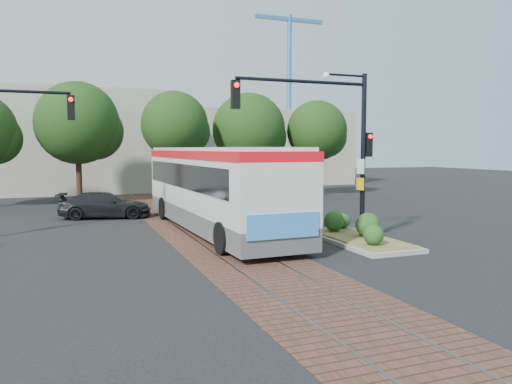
{
  "coord_description": "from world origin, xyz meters",
  "views": [
    {
      "loc": [
        -5.24,
        -16.75,
        3.48
      ],
      "look_at": [
        2.39,
        3.3,
        1.6
      ],
      "focal_mm": 35.0,
      "sensor_mm": 36.0,
      "label": 1
    }
  ],
  "objects_px": {
    "city_bus": "(215,184)",
    "traffic_island": "(357,233)",
    "signal_pole_main": "(334,130)",
    "parked_car": "(105,205)"
  },
  "relations": [
    {
      "from": "city_bus",
      "to": "traffic_island",
      "type": "distance_m",
      "value": 6.29
    },
    {
      "from": "city_bus",
      "to": "signal_pole_main",
      "type": "distance_m",
      "value": 5.82
    },
    {
      "from": "traffic_island",
      "to": "signal_pole_main",
      "type": "relative_size",
      "value": 0.87
    },
    {
      "from": "city_bus",
      "to": "parked_car",
      "type": "height_order",
      "value": "city_bus"
    },
    {
      "from": "traffic_island",
      "to": "city_bus",
      "type": "bearing_deg",
      "value": 133.87
    },
    {
      "from": "signal_pole_main",
      "to": "city_bus",
      "type": "bearing_deg",
      "value": 127.18
    },
    {
      "from": "traffic_island",
      "to": "parked_car",
      "type": "relative_size",
      "value": 1.16
    },
    {
      "from": "signal_pole_main",
      "to": "parked_car",
      "type": "bearing_deg",
      "value": 126.39
    },
    {
      "from": "city_bus",
      "to": "traffic_island",
      "type": "relative_size",
      "value": 2.55
    },
    {
      "from": "signal_pole_main",
      "to": "parked_car",
      "type": "height_order",
      "value": "signal_pole_main"
    }
  ]
}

